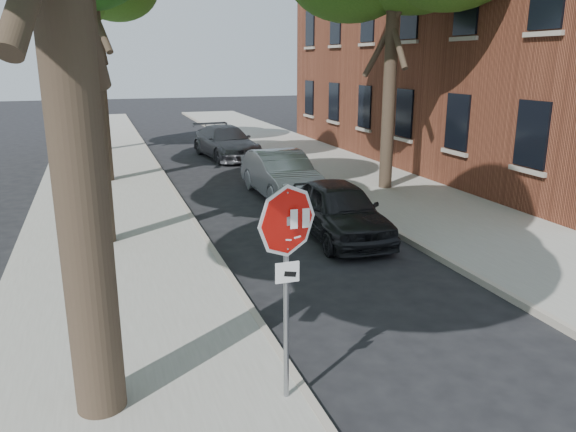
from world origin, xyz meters
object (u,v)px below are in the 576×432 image
object	(u,v)px
stop_sign	(287,253)
car_c	(226,142)
car_a	(339,210)
car_b	(281,174)

from	to	relation	value
stop_sign	car_c	size ratio (longest dim) A/B	0.56
car_a	car_c	bearing A→B (deg)	92.63
car_c	car_a	bearing A→B (deg)	-96.64
car_a	car_c	size ratio (longest dim) A/B	0.84
car_a	car_b	world-z (taller)	car_b
car_a	car_c	xyz separation A→B (m)	(0.00, 11.93, 0.01)
stop_sign	car_b	xyz separation A→B (m)	(3.30, 10.33, -1.26)
stop_sign	car_c	xyz separation A→B (m)	(3.30, 17.91, -1.28)
car_b	car_a	bearing A→B (deg)	-90.72
stop_sign	car_b	size ratio (longest dim) A/B	0.62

